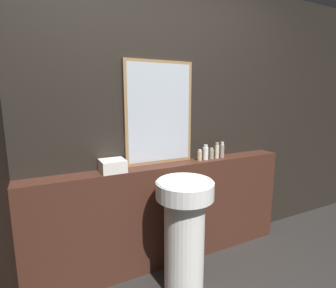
{
  "coord_description": "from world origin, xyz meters",
  "views": [
    {
      "loc": [
        -1.0,
        -0.5,
        1.49
      ],
      "look_at": [
        -0.06,
        1.35,
        1.11
      ],
      "focal_mm": 28.0,
      "sensor_mm": 36.0,
      "label": 1
    }
  ],
  "objects_px": {
    "conditioner_bottle": "(206,153)",
    "shampoo_bottle": "(200,155)",
    "mirror": "(159,113)",
    "lotion_bottle": "(211,154)",
    "towel_stack": "(113,166)",
    "body_wash_bottle": "(217,151)",
    "hand_soap_bottle": "(222,150)",
    "pedestal_sink": "(184,229)"
  },
  "relations": [
    {
      "from": "shampoo_bottle",
      "to": "conditioner_bottle",
      "type": "height_order",
      "value": "conditioner_bottle"
    },
    {
      "from": "pedestal_sink",
      "to": "mirror",
      "type": "bearing_deg",
      "value": 89.46
    },
    {
      "from": "mirror",
      "to": "conditioner_bottle",
      "type": "bearing_deg",
      "value": -10.07
    },
    {
      "from": "shampoo_bottle",
      "to": "body_wash_bottle",
      "type": "height_order",
      "value": "body_wash_bottle"
    },
    {
      "from": "pedestal_sink",
      "to": "lotion_bottle",
      "type": "distance_m",
      "value": 0.78
    },
    {
      "from": "shampoo_bottle",
      "to": "lotion_bottle",
      "type": "height_order",
      "value": "lotion_bottle"
    },
    {
      "from": "pedestal_sink",
      "to": "towel_stack",
      "type": "xyz_separation_m",
      "value": [
        -0.43,
        0.37,
        0.46
      ]
    },
    {
      "from": "mirror",
      "to": "hand_soap_bottle",
      "type": "relative_size",
      "value": 5.78
    },
    {
      "from": "lotion_bottle",
      "to": "body_wash_bottle",
      "type": "height_order",
      "value": "body_wash_bottle"
    },
    {
      "from": "lotion_bottle",
      "to": "towel_stack",
      "type": "bearing_deg",
      "value": 180.0
    },
    {
      "from": "lotion_bottle",
      "to": "mirror",
      "type": "bearing_deg",
      "value": 171.25
    },
    {
      "from": "conditioner_bottle",
      "to": "lotion_bottle",
      "type": "bearing_deg",
      "value": -0.0
    },
    {
      "from": "shampoo_bottle",
      "to": "conditioner_bottle",
      "type": "distance_m",
      "value": 0.07
    },
    {
      "from": "towel_stack",
      "to": "shampoo_bottle",
      "type": "height_order",
      "value": "shampoo_bottle"
    },
    {
      "from": "pedestal_sink",
      "to": "conditioner_bottle",
      "type": "relative_size",
      "value": 6.34
    },
    {
      "from": "lotion_bottle",
      "to": "body_wash_bottle",
      "type": "xyz_separation_m",
      "value": [
        0.06,
        0.0,
        0.02
      ]
    },
    {
      "from": "shampoo_bottle",
      "to": "hand_soap_bottle",
      "type": "bearing_deg",
      "value": 0.0
    },
    {
      "from": "mirror",
      "to": "conditioner_bottle",
      "type": "height_order",
      "value": "mirror"
    },
    {
      "from": "mirror",
      "to": "shampoo_bottle",
      "type": "distance_m",
      "value": 0.54
    },
    {
      "from": "mirror",
      "to": "towel_stack",
      "type": "bearing_deg",
      "value": -170.03
    },
    {
      "from": "pedestal_sink",
      "to": "towel_stack",
      "type": "bearing_deg",
      "value": 139.41
    },
    {
      "from": "mirror",
      "to": "shampoo_bottle",
      "type": "height_order",
      "value": "mirror"
    },
    {
      "from": "mirror",
      "to": "shampoo_bottle",
      "type": "relative_size",
      "value": 8.56
    },
    {
      "from": "mirror",
      "to": "towel_stack",
      "type": "xyz_separation_m",
      "value": [
        -0.44,
        -0.08,
        -0.39
      ]
    },
    {
      "from": "conditioner_bottle",
      "to": "hand_soap_bottle",
      "type": "height_order",
      "value": "hand_soap_bottle"
    },
    {
      "from": "towel_stack",
      "to": "conditioner_bottle",
      "type": "height_order",
      "value": "conditioner_bottle"
    },
    {
      "from": "lotion_bottle",
      "to": "conditioner_bottle",
      "type": "bearing_deg",
      "value": 180.0
    },
    {
      "from": "towel_stack",
      "to": "conditioner_bottle",
      "type": "distance_m",
      "value": 0.87
    },
    {
      "from": "conditioner_bottle",
      "to": "shampoo_bottle",
      "type": "bearing_deg",
      "value": -180.0
    },
    {
      "from": "towel_stack",
      "to": "body_wash_bottle",
      "type": "xyz_separation_m",
      "value": [
        1.0,
        0.0,
        0.02
      ]
    },
    {
      "from": "towel_stack",
      "to": "pedestal_sink",
      "type": "bearing_deg",
      "value": -40.59
    },
    {
      "from": "shampoo_bottle",
      "to": "hand_soap_bottle",
      "type": "relative_size",
      "value": 0.68
    },
    {
      "from": "towel_stack",
      "to": "mirror",
      "type": "bearing_deg",
      "value": 9.97
    },
    {
      "from": "conditioner_bottle",
      "to": "lotion_bottle",
      "type": "xyz_separation_m",
      "value": [
        0.07,
        -0.0,
        -0.02
      ]
    },
    {
      "from": "pedestal_sink",
      "to": "body_wash_bottle",
      "type": "bearing_deg",
      "value": 33.26
    },
    {
      "from": "shampoo_bottle",
      "to": "conditioner_bottle",
      "type": "bearing_deg",
      "value": 0.0
    },
    {
      "from": "hand_soap_bottle",
      "to": "towel_stack",
      "type": "bearing_deg",
      "value": 180.0
    },
    {
      "from": "pedestal_sink",
      "to": "body_wash_bottle",
      "type": "xyz_separation_m",
      "value": [
        0.57,
        0.37,
        0.48
      ]
    },
    {
      "from": "pedestal_sink",
      "to": "conditioner_bottle",
      "type": "distance_m",
      "value": 0.75
    },
    {
      "from": "mirror",
      "to": "body_wash_bottle",
      "type": "bearing_deg",
      "value": -7.8
    },
    {
      "from": "towel_stack",
      "to": "lotion_bottle",
      "type": "xyz_separation_m",
      "value": [
        0.94,
        0.0,
        0.0
      ]
    },
    {
      "from": "conditioner_bottle",
      "to": "lotion_bottle",
      "type": "relative_size",
      "value": 1.36
    }
  ]
}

